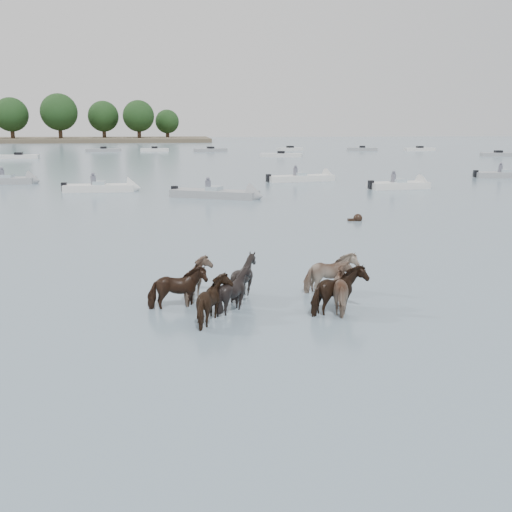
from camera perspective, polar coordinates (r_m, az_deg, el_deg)
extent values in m
plane|color=slate|center=(15.13, -9.39, -5.12)|extent=(400.00, 400.00, 0.00)
imported|color=black|center=(14.97, -7.73, -3.37)|extent=(1.59, 0.94, 1.26)
imported|color=gray|center=(15.66, -5.58, -2.59)|extent=(1.29, 1.43, 1.26)
imported|color=black|center=(15.89, -1.17, -2.23)|extent=(1.44, 1.36, 1.30)
imported|color=#7E6C55|center=(16.40, 7.29, -1.89)|extent=(1.63, 1.06, 1.27)
imported|color=black|center=(13.87, -3.96, -4.64)|extent=(1.15, 1.31, 1.23)
imported|color=black|center=(14.70, -2.08, -3.61)|extent=(1.22, 1.11, 1.23)
imported|color=black|center=(14.64, 8.08, -3.62)|extent=(1.70, 1.41, 1.32)
imported|color=#8D6F60|center=(14.93, 8.92, -3.38)|extent=(1.39, 1.52, 1.30)
sphere|color=black|center=(28.89, 9.95, 3.67)|extent=(0.44, 0.44, 0.44)
cube|color=black|center=(28.83, 9.47, 3.47)|extent=(0.50, 0.22, 0.18)
cube|color=silver|center=(42.50, -15.08, 6.41)|extent=(4.85, 1.69, 0.55)
cone|color=silver|center=(42.23, -11.82, 6.54)|extent=(0.93, 1.62, 1.60)
cube|color=#99ADB7|center=(42.47, -15.11, 6.88)|extent=(0.82, 1.13, 0.35)
cube|color=black|center=(42.90, -18.30, 6.46)|extent=(0.36, 0.36, 0.60)
cylinder|color=#595966|center=(42.50, -15.66, 7.12)|extent=(0.36, 0.36, 0.70)
sphere|color=#595966|center=(42.46, -15.70, 7.73)|extent=(0.24, 0.24, 0.24)
cube|color=gray|center=(37.62, -4.10, 6.04)|extent=(5.78, 3.98, 0.55)
cone|color=gray|center=(36.61, 0.01, 5.89)|extent=(1.52, 1.83, 1.60)
cube|color=#99ADB7|center=(37.58, -4.10, 6.57)|extent=(1.22, 1.36, 0.35)
cube|color=black|center=(38.79, -7.98, 6.38)|extent=(0.47, 0.47, 0.60)
cylinder|color=#595966|center=(37.53, -4.72, 6.86)|extent=(0.36, 0.36, 0.70)
sphere|color=#595966|center=(37.49, -4.74, 7.54)|extent=(0.24, 0.24, 0.24)
cube|color=silver|center=(48.64, 4.34, 7.57)|extent=(5.80, 2.68, 0.55)
cone|color=silver|center=(49.83, 7.32, 7.63)|extent=(1.20, 1.75, 1.60)
cube|color=#99ADB7|center=(48.61, 4.35, 7.98)|extent=(1.01, 1.26, 0.35)
cube|color=black|center=(47.58, 1.23, 7.67)|extent=(0.41, 0.41, 0.60)
cylinder|color=#595966|center=(48.51, 3.89, 8.21)|extent=(0.36, 0.36, 0.70)
sphere|color=#595966|center=(48.48, 3.89, 8.74)|extent=(0.24, 0.24, 0.24)
cube|color=silver|center=(44.06, 13.78, 6.70)|extent=(4.55, 2.11, 0.55)
cone|color=silver|center=(45.15, 16.25, 6.69)|extent=(1.08, 1.70, 1.60)
cube|color=#99ADB7|center=(44.03, 13.80, 7.15)|extent=(0.93, 1.21, 0.35)
cube|color=black|center=(43.05, 11.19, 6.89)|extent=(0.39, 0.39, 0.60)
cylinder|color=#595966|center=(43.86, 13.33, 7.42)|extent=(0.36, 0.36, 0.70)
sphere|color=#595966|center=(43.83, 13.36, 8.00)|extent=(0.24, 0.24, 0.24)
cube|color=gray|center=(56.34, 23.15, 7.30)|extent=(5.27, 2.12, 0.55)
cube|color=#99ADB7|center=(56.31, 23.18, 7.65)|extent=(0.91, 1.20, 0.35)
cube|color=black|center=(55.29, 20.74, 7.57)|extent=(0.38, 0.38, 0.60)
cylinder|color=#595966|center=(56.09, 22.85, 7.87)|extent=(0.36, 0.36, 0.70)
sphere|color=#595966|center=(56.06, 22.89, 8.33)|extent=(0.24, 0.24, 0.24)
cube|color=gray|center=(50.51, -23.14, 6.78)|extent=(4.18, 1.81, 0.55)
cone|color=gray|center=(49.92, -20.89, 6.91)|extent=(0.98, 1.64, 1.60)
cube|color=#99ADB7|center=(50.48, -23.18, 7.17)|extent=(0.86, 1.16, 0.35)
cylinder|color=#595966|center=(50.57, -23.64, 7.37)|extent=(0.36, 0.36, 0.70)
sphere|color=#595966|center=(50.54, -23.68, 7.88)|extent=(0.24, 0.24, 0.24)
cube|color=silver|center=(86.86, -22.22, 8.98)|extent=(5.23, 1.72, 0.60)
cube|color=black|center=(86.84, -22.24, 9.23)|extent=(1.04, 1.04, 0.50)
cube|color=gray|center=(104.59, -14.73, 9.99)|extent=(6.07, 2.76, 0.60)
cube|color=black|center=(104.57, -14.74, 10.20)|extent=(1.20, 1.20, 0.50)
cube|color=silver|center=(103.59, -9.90, 10.19)|extent=(4.83, 1.67, 0.60)
cube|color=black|center=(103.58, -9.91, 10.40)|extent=(1.04, 1.04, 0.50)
cube|color=gray|center=(101.70, -4.47, 10.30)|extent=(5.87, 3.44, 0.60)
cube|color=black|center=(101.69, -4.48, 10.51)|extent=(1.29, 1.29, 0.50)
cube|color=silver|center=(84.62, 2.48, 9.82)|extent=(6.15, 3.22, 0.60)
cube|color=black|center=(84.60, 2.49, 10.08)|extent=(1.25, 1.25, 0.50)
cube|color=silver|center=(104.88, 3.35, 10.39)|extent=(4.82, 2.95, 0.60)
cube|color=black|center=(104.87, 3.36, 10.60)|extent=(1.28, 1.28, 0.50)
cube|color=gray|center=(106.84, 10.38, 10.25)|extent=(5.53, 3.19, 0.60)
cube|color=black|center=(106.83, 10.38, 10.45)|extent=(1.28, 1.28, 0.50)
cube|color=silver|center=(107.87, 15.74, 10.01)|extent=(5.40, 1.66, 0.60)
cube|color=black|center=(107.85, 15.76, 10.21)|extent=(1.03, 1.03, 0.50)
cube|color=gray|center=(93.73, 22.64, 9.16)|extent=(5.06, 2.26, 0.60)
cube|color=black|center=(93.71, 22.66, 9.39)|extent=(1.15, 1.15, 0.50)
cylinder|color=#382619|center=(165.11, -22.74, 10.91)|extent=(1.00, 1.00, 3.87)
sphere|color=black|center=(165.11, -22.90, 12.66)|extent=(8.61, 8.61, 8.61)
cylinder|color=#382619|center=(162.73, -18.61, 11.28)|extent=(1.00, 1.00, 4.24)
sphere|color=black|center=(162.74, -18.75, 13.22)|extent=(9.41, 9.41, 9.41)
cylinder|color=#382619|center=(166.69, -14.65, 11.45)|extent=(1.00, 1.00, 3.69)
sphere|color=black|center=(166.68, -14.74, 13.11)|extent=(8.19, 8.19, 8.19)
cylinder|color=#382619|center=(161.73, -11.37, 11.59)|extent=(1.00, 1.00, 3.71)
sphere|color=black|center=(161.72, -11.45, 13.31)|extent=(8.25, 8.25, 8.25)
cylinder|color=#382619|center=(168.37, -8.66, 11.60)|extent=(1.00, 1.00, 2.94)
sphere|color=black|center=(168.34, -8.70, 12.91)|extent=(6.54, 6.54, 6.54)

